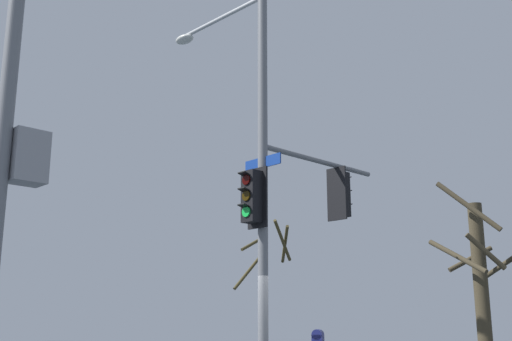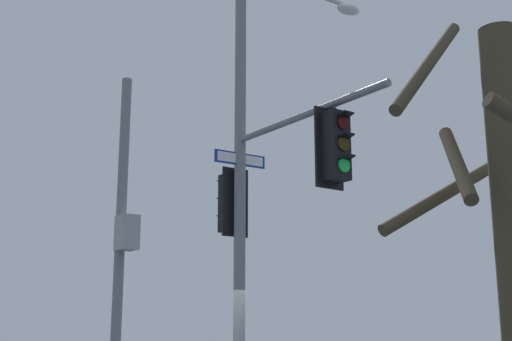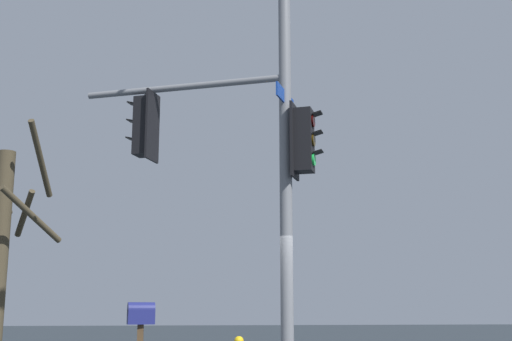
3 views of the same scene
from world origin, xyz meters
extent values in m
cylinder|color=slate|center=(0.49, -0.04, 4.56)|extent=(0.22, 0.22, 9.12)
ellipsoid|color=silver|center=(3.18, -1.16, 8.80)|extent=(0.69, 0.56, 0.20)
cylinder|color=slate|center=(-0.24, -1.82, 5.30)|extent=(1.59, 3.60, 0.12)
cube|color=black|center=(-0.54, -2.52, 4.60)|extent=(0.45, 0.41, 1.10)
cube|color=black|center=(-0.47, -2.36, 4.60)|extent=(0.54, 0.24, 1.30)
cylinder|color=#2F0403|center=(-0.60, -2.67, 4.94)|extent=(0.22, 0.11, 0.22)
cube|color=black|center=(-0.62, -2.74, 5.06)|extent=(0.25, 0.23, 0.06)
cylinder|color=#352504|center=(-0.60, -2.67, 4.60)|extent=(0.22, 0.11, 0.22)
cube|color=black|center=(-0.62, -2.74, 4.72)|extent=(0.25, 0.23, 0.06)
cylinder|color=#19D147|center=(-0.60, -2.67, 4.26)|extent=(0.22, 0.11, 0.22)
cube|color=black|center=(-0.62, -2.74, 4.38)|extent=(0.25, 0.23, 0.06)
cylinder|color=slate|center=(-0.54, -2.52, 5.23)|extent=(0.04, 0.04, 0.15)
cube|color=black|center=(0.62, 0.26, 4.13)|extent=(0.45, 0.41, 1.10)
cube|color=black|center=(0.56, 0.11, 4.13)|extent=(0.53, 0.25, 1.30)
cylinder|color=#2F0403|center=(0.68, 0.41, 4.47)|extent=(0.21, 0.11, 0.22)
cube|color=black|center=(0.71, 0.48, 4.59)|extent=(0.25, 0.23, 0.06)
cylinder|color=#352504|center=(0.68, 0.41, 4.13)|extent=(0.21, 0.11, 0.22)
cube|color=black|center=(0.71, 0.48, 4.25)|extent=(0.25, 0.23, 0.06)
cylinder|color=#19D147|center=(0.68, 0.41, 3.79)|extent=(0.21, 0.11, 0.22)
cube|color=black|center=(0.71, 0.48, 3.91)|extent=(0.25, 0.23, 0.06)
cube|color=navy|center=(0.49, -0.04, 4.93)|extent=(1.01, 0.48, 0.24)
cube|color=white|center=(0.49, -0.06, 4.93)|extent=(0.91, 0.42, 0.18)
cylinder|color=slate|center=(2.77, 5.07, 4.13)|extent=(0.26, 0.26, 8.25)
cube|color=#99999E|center=(2.60, 4.69, 4.12)|extent=(0.64, 0.70, 0.86)
cylinder|color=#443B29|center=(-3.59, -5.22, 3.36)|extent=(0.98, 0.59, 0.97)
cylinder|color=#443B29|center=(-3.28, -4.89, 4.52)|extent=(1.60, 0.34, 1.46)
cylinder|color=#443B29|center=(-2.90, -4.92, 3.24)|extent=(1.56, 1.09, 1.04)
camera|label=1|loc=(-4.67, 12.34, 1.50)|focal=44.89mm
camera|label=2|loc=(-9.93, -6.95, 1.86)|focal=48.09mm
camera|label=3|loc=(11.52, -1.89, 1.32)|focal=46.74mm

